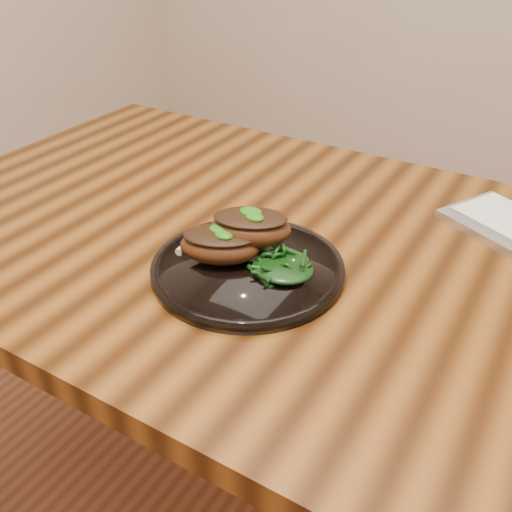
{
  "coord_description": "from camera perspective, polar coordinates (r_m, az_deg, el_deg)",
  "views": [
    {
      "loc": [
        0.24,
        -0.69,
        1.21
      ],
      "look_at": [
        -0.12,
        -0.1,
        0.78
      ],
      "focal_mm": 40.0,
      "sensor_mm": 36.0,
      "label": 1
    }
  ],
  "objects": [
    {
      "name": "desk",
      "position": [
        0.91,
        9.73,
        -4.97
      ],
      "size": [
        1.6,
        0.8,
        0.75
      ],
      "color": "black",
      "rests_on": "ground"
    },
    {
      "name": "plate",
      "position": [
        0.82,
        -0.84,
        -1.19
      ],
      "size": [
        0.28,
        0.28,
        0.02
      ],
      "color": "black",
      "rests_on": "desk"
    },
    {
      "name": "lamb_chop_front",
      "position": [
        0.81,
        -3.64,
        1.22
      ],
      "size": [
        0.14,
        0.12,
        0.05
      ],
      "color": "#411F0C",
      "rests_on": "plate"
    },
    {
      "name": "lamb_chop_back",
      "position": [
        0.82,
        -0.6,
        2.97
      ],
      "size": [
        0.14,
        0.12,
        0.05
      ],
      "color": "#411F0C",
      "rests_on": "plate"
    },
    {
      "name": "herb_smear",
      "position": [
        0.87,
        -0.72,
        1.84
      ],
      "size": [
        0.09,
        0.06,
        0.01
      ],
      "primitive_type": "ellipsoid",
      "color": "#104F08",
      "rests_on": "plate"
    },
    {
      "name": "greens_heap",
      "position": [
        0.79,
        2.7,
        -0.84
      ],
      "size": [
        0.09,
        0.08,
        0.03
      ],
      "color": "black",
      "rests_on": "plate"
    }
  ]
}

